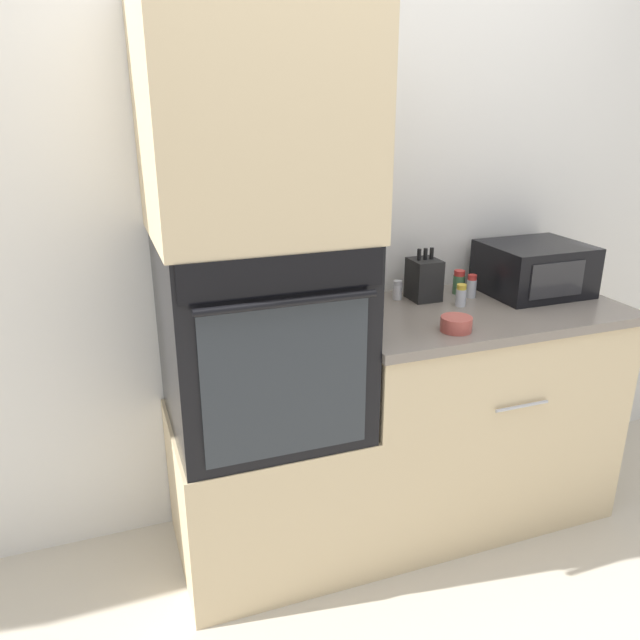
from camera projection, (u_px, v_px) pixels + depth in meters
The scene contains 13 objects.
ground_plane at pixel (377, 581), 2.28m from camera, with size 12.00×12.00×0.00m, color beige.
wall_back at pixel (319, 212), 2.42m from camera, with size 8.00×0.05×2.50m.
oven_cabinet_base at pixel (266, 488), 2.35m from camera, with size 0.66×0.60×0.57m.
wall_oven at pixel (261, 333), 2.13m from camera, with size 0.64×0.64×0.68m.
oven_cabinet_upper at pixel (253, 116), 1.89m from camera, with size 0.66×0.60×0.73m.
counter_unit at pixel (470, 410), 2.57m from camera, with size 1.11×0.63×0.90m.
microwave at pixel (534, 268), 2.56m from camera, with size 0.40×0.34×0.20m.
knife_block at pixel (424, 279), 2.48m from camera, with size 0.11×0.12×0.21m.
bowl at pixel (456, 324), 2.16m from camera, with size 0.11×0.11×0.05m.
condiment_jar_near at pixel (459, 282), 2.56m from camera, with size 0.05×0.05×0.10m.
condiment_jar_mid at pixel (471, 286), 2.52m from camera, with size 0.04×0.04×0.09m.
condiment_jar_far at pixel (397, 290), 2.49m from camera, with size 0.04×0.04×0.08m.
condiment_jar_back at pixel (461, 295), 2.41m from camera, with size 0.04×0.04×0.09m.
Camera 1 is at (-0.82, -1.64, 1.68)m, focal length 35.00 mm.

